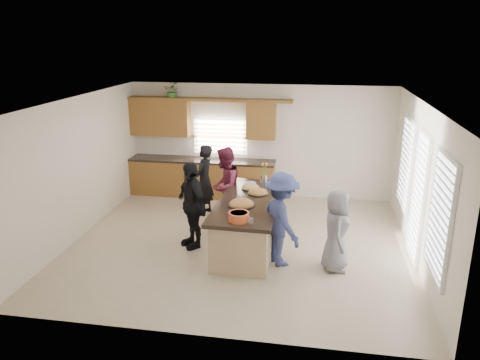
% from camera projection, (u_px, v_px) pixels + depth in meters
% --- Properties ---
extents(floor, '(6.50, 6.50, 0.00)m').
position_uv_depth(floor, '(240.00, 243.00, 9.22)').
color(floor, '#C4AB91').
rests_on(floor, ground).
extents(room_shell, '(6.52, 6.02, 2.81)m').
position_uv_depth(room_shell, '(240.00, 150.00, 8.65)').
color(room_shell, silver).
rests_on(room_shell, ground).
extents(back_cabinetry, '(4.08, 0.66, 2.46)m').
position_uv_depth(back_cabinetry, '(200.00, 160.00, 11.75)').
color(back_cabinetry, olive).
rests_on(back_cabinetry, ground).
extents(right_wall_glazing, '(0.06, 4.00, 2.25)m').
position_uv_depth(right_wall_glazing, '(419.00, 190.00, 8.18)').
color(right_wall_glazing, white).
rests_on(right_wall_glazing, ground).
extents(island, '(1.24, 2.74, 0.95)m').
position_uv_depth(island, '(250.00, 224.00, 8.98)').
color(island, tan).
rests_on(island, ground).
extents(platter_front, '(0.50, 0.50, 0.20)m').
position_uv_depth(platter_front, '(241.00, 204.00, 8.53)').
color(platter_front, black).
rests_on(platter_front, island).
extents(platter_mid, '(0.41, 0.41, 0.17)m').
position_uv_depth(platter_mid, '(258.00, 193.00, 9.16)').
color(platter_mid, black).
rests_on(platter_mid, island).
extents(platter_back, '(0.38, 0.38, 0.16)m').
position_uv_depth(platter_back, '(251.00, 188.00, 9.45)').
color(platter_back, black).
rests_on(platter_back, island).
extents(salad_bowl, '(0.35, 0.35, 0.15)m').
position_uv_depth(salad_bowl, '(239.00, 216.00, 7.83)').
color(salad_bowl, '#DF5728').
rests_on(salad_bowl, island).
extents(clear_cup, '(0.09, 0.09, 0.09)m').
position_uv_depth(clear_cup, '(251.00, 221.00, 7.73)').
color(clear_cup, white).
rests_on(clear_cup, island).
extents(plate_stack, '(0.23, 0.23, 0.05)m').
position_uv_depth(plate_stack, '(250.00, 184.00, 9.71)').
color(plate_stack, '#9B7DB6').
rests_on(plate_stack, island).
extents(flower_vase, '(0.14, 0.14, 0.42)m').
position_uv_depth(flower_vase, '(264.00, 173.00, 9.83)').
color(flower_vase, silver).
rests_on(flower_vase, island).
extents(potted_plant, '(0.40, 0.35, 0.43)m').
position_uv_depth(potted_plant, '(172.00, 91.00, 11.44)').
color(potted_plant, '#437B31').
rests_on(potted_plant, back_cabinetry).
extents(woman_left_back, '(0.48, 0.65, 1.62)m').
position_uv_depth(woman_left_back, '(204.00, 180.00, 10.52)').
color(woman_left_back, black).
rests_on(woman_left_back, ground).
extents(woman_left_mid, '(0.76, 0.92, 1.70)m').
position_uv_depth(woman_left_mid, '(225.00, 187.00, 9.92)').
color(woman_left_mid, maroon).
rests_on(woman_left_mid, ground).
extents(woman_left_front, '(0.97, 1.01, 1.70)m').
position_uv_depth(woman_left_front, '(192.00, 205.00, 8.88)').
color(woman_left_front, black).
rests_on(woman_left_front, ground).
extents(woman_right_back, '(1.10, 1.26, 1.70)m').
position_uv_depth(woman_right_back, '(281.00, 219.00, 8.18)').
color(woman_right_back, navy).
rests_on(woman_right_back, ground).
extents(woman_right_front, '(0.49, 0.73, 1.46)m').
position_uv_depth(woman_right_front, '(336.00, 231.00, 8.01)').
color(woman_right_front, slate).
rests_on(woman_right_front, ground).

